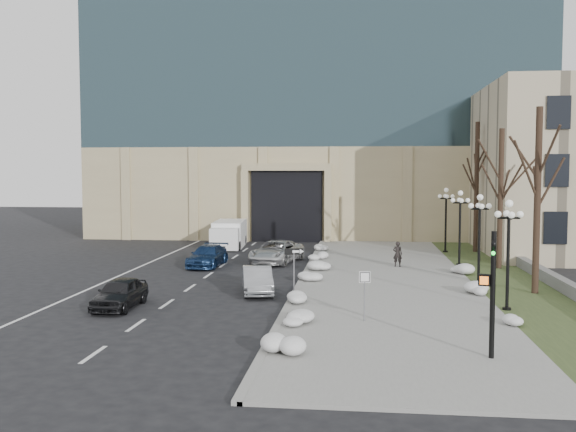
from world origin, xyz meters
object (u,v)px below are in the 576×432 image
object	(u,v)px
lamppost_a	(508,240)
keep_sign	(365,285)
lamppost_c	(460,218)
car_e	(225,240)
traffic_signal	(491,297)
car_c	(208,256)
car_d	(276,252)
pedestrian	(398,254)
lamppost_b	(480,227)
one_way_sign	(297,258)
car_b	(257,280)
car_a	(120,293)
lamppost_d	(446,211)
box_truck	(229,235)

from	to	relation	value
lamppost_a	keep_sign	bearing A→B (deg)	-154.69
lamppost_a	lamppost_c	xyz separation A→B (m)	(0.00, 13.00, 0.00)
car_e	traffic_signal	world-z (taller)	traffic_signal
car_c	car_d	distance (m)	4.55
lamppost_c	lamppost_a	bearing A→B (deg)	-90.00
pedestrian	lamppost_a	world-z (taller)	lamppost_a
car_e	traffic_signal	distance (m)	31.16
traffic_signal	lamppost_b	world-z (taller)	lamppost_b
car_d	one_way_sign	size ratio (longest dim) A/B	2.14
car_c	lamppost_a	world-z (taller)	lamppost_a
car_c	traffic_signal	size ratio (longest dim) A/B	1.10
car_b	car_e	distance (m)	18.17
car_b	traffic_signal	distance (m)	13.73
car_a	lamppost_d	bearing A→B (deg)	51.20
car_e	car_b	bearing A→B (deg)	-74.93
car_d	lamppost_d	xyz separation A→B (m)	(11.56, 6.08, 2.35)
one_way_sign	traffic_signal	world-z (taller)	traffic_signal
keep_sign	one_way_sign	bearing A→B (deg)	114.12
car_c	lamppost_a	distance (m)	19.54
box_truck	lamppost_b	distance (m)	22.36
keep_sign	lamppost_b	world-z (taller)	lamppost_b
pedestrian	box_truck	size ratio (longest dim) A/B	0.24
car_b	car_c	distance (m)	9.63
traffic_signal	lamppost_b	size ratio (longest dim) A/B	0.86
car_b	car_c	xyz separation A→B (m)	(-4.51, 8.50, -0.00)
pedestrian	lamppost_d	distance (m)	8.88
keep_sign	lamppost_d	xyz separation A→B (m)	(6.01, 22.34, 1.55)
car_d	one_way_sign	bearing A→B (deg)	-65.19
car_b	lamppost_d	distance (m)	20.11
box_truck	keep_sign	world-z (taller)	keep_sign
one_way_sign	lamppost_c	world-z (taller)	lamppost_c
car_b	car_c	size ratio (longest dim) A/B	0.88
car_b	box_truck	xyz separation A→B (m)	(-5.23, 18.65, 0.33)
one_way_sign	traffic_signal	size ratio (longest dim) A/B	0.59
box_truck	lamppost_a	bearing A→B (deg)	-57.28
one_way_sign	lamppost_c	bearing A→B (deg)	37.71
box_truck	keep_sign	size ratio (longest dim) A/B	3.14
lamppost_b	car_d	bearing A→B (deg)	149.12
lamppost_a	pedestrian	bearing A→B (deg)	108.17
one_way_sign	lamppost_a	distance (m)	9.22
car_c	lamppost_c	bearing A→B (deg)	8.54
car_e	keep_sign	world-z (taller)	keep_sign
lamppost_b	lamppost_a	bearing A→B (deg)	-90.00
lamppost_b	lamppost_c	xyz separation A→B (m)	(0.00, 6.50, 0.00)
car_a	pedestrian	bearing A→B (deg)	45.44
car_a	one_way_sign	size ratio (longest dim) A/B	1.60
car_c	car_d	xyz separation A→B (m)	(4.09, 1.98, 0.07)
car_e	one_way_sign	size ratio (longest dim) A/B	1.67
car_b	keep_sign	size ratio (longest dim) A/B	1.91
keep_sign	lamppost_c	xyz separation A→B (m)	(6.01, 15.84, 1.55)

